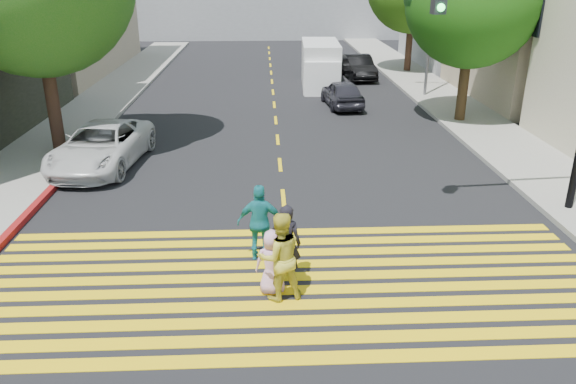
{
  "coord_description": "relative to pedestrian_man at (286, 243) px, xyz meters",
  "views": [
    {
      "loc": [
        -0.54,
        -9.02,
        6.22
      ],
      "look_at": [
        0.0,
        3.0,
        1.4
      ],
      "focal_mm": 35.0,
      "sensor_mm": 36.0,
      "label": 1
    }
  ],
  "objects": [
    {
      "name": "crosswalk",
      "position": [
        0.1,
        -0.21,
        -0.86
      ],
      "size": [
        13.4,
        5.3,
        0.01
      ],
      "color": "yellow",
      "rests_on": "ground"
    },
    {
      "name": "ground",
      "position": [
        0.1,
        -1.48,
        -0.86
      ],
      "size": [
        120.0,
        120.0,
        0.0
      ],
      "primitive_type": "plane",
      "color": "black"
    },
    {
      "name": "white_sedan",
      "position": [
        -5.84,
        7.65,
        -0.15
      ],
      "size": [
        2.93,
        5.36,
        1.43
      ],
      "primitive_type": "imported",
      "rotation": [
        0.0,
        0.0,
        -0.11
      ],
      "color": "silver",
      "rests_on": "ground"
    },
    {
      "name": "dark_car_near",
      "position": [
        3.35,
        15.96,
        -0.21
      ],
      "size": [
        1.87,
        3.92,
        1.29
      ],
      "primitive_type": "imported",
      "rotation": [
        0.0,
        0.0,
        3.23
      ],
      "color": "#222129",
      "rests_on": "ground"
    },
    {
      "name": "white_van",
      "position": [
        2.76,
        20.68,
        0.3
      ],
      "size": [
        2.19,
        5.27,
        2.45
      ],
      "rotation": [
        0.0,
        0.0,
        -0.05
      ],
      "color": "silver",
      "rests_on": "ground"
    },
    {
      "name": "traffic_signal",
      "position": [
        6.62,
        3.09,
        3.47
      ],
      "size": [
        4.56,
        0.71,
        6.7
      ],
      "rotation": [
        0.0,
        0.0,
        0.08
      ],
      "color": "black",
      "rests_on": "ground"
    },
    {
      "name": "curb_red",
      "position": [
        -6.8,
        4.52,
        -0.78
      ],
      "size": [
        0.2,
        8.0,
        0.16
      ],
      "primitive_type": "cube",
      "color": "maroon",
      "rests_on": "ground"
    },
    {
      "name": "pedestrian_extra",
      "position": [
        -0.54,
        0.96,
        0.03
      ],
      "size": [
        1.08,
        0.51,
        1.79
      ],
      "primitive_type": "imported",
      "rotation": [
        0.0,
        0.0,
        3.07
      ],
      "color": "teal",
      "rests_on": "ground"
    },
    {
      "name": "silver_car",
      "position": [
        3.76,
        26.84,
        -0.19
      ],
      "size": [
        2.02,
        4.69,
        1.34
      ],
      "primitive_type": "imported",
      "rotation": [
        0.0,
        0.0,
        3.11
      ],
      "color": "gray",
      "rests_on": "ground"
    },
    {
      "name": "sidewalk_right",
      "position": [
        8.6,
        13.52,
        -0.79
      ],
      "size": [
        3.0,
        60.0,
        0.15
      ],
      "primitive_type": "cube",
      "color": "gray",
      "rests_on": "ground"
    },
    {
      "name": "pedestrian_woman",
      "position": [
        -0.16,
        -0.74,
        0.07
      ],
      "size": [
        1.05,
        0.9,
        1.86
      ],
      "primitive_type": "imported",
      "rotation": [
        0.0,
        0.0,
        3.39
      ],
      "color": "gold",
      "rests_on": "ground"
    },
    {
      "name": "dark_car_parked",
      "position": [
        5.3,
        23.23,
        -0.17
      ],
      "size": [
        1.72,
        4.3,
        1.39
      ],
      "primitive_type": "imported",
      "rotation": [
        0.0,
        0.0,
        0.06
      ],
      "color": "black",
      "rests_on": "ground"
    },
    {
      "name": "street_lamp",
      "position": [
        7.73,
        17.91,
        3.83
      ],
      "size": [
        1.84,
        0.56,
        8.18
      ],
      "rotation": [
        0.0,
        0.0,
        -0.21
      ],
      "color": "slate",
      "rests_on": "ground"
    },
    {
      "name": "sidewalk_left",
      "position": [
        -8.4,
        20.52,
        -0.79
      ],
      "size": [
        3.0,
        40.0,
        0.15
      ],
      "primitive_type": "cube",
      "color": "gray",
      "rests_on": "ground"
    },
    {
      "name": "pedestrian_child",
      "position": [
        -0.31,
        -0.52,
        -0.17
      ],
      "size": [
        0.69,
        0.46,
        1.39
      ],
      "primitive_type": "imported",
      "rotation": [
        0.0,
        0.0,
        3.17
      ],
      "color": "#E5A9D4",
      "rests_on": "ground"
    },
    {
      "name": "lane_line",
      "position": [
        0.1,
        21.02,
        -0.86
      ],
      "size": [
        0.12,
        34.4,
        0.01
      ],
      "color": "yellow",
      "rests_on": "ground"
    },
    {
      "name": "pedestrian_man",
      "position": [
        0.0,
        0.0,
        0.0
      ],
      "size": [
        0.72,
        0.58,
        1.72
      ],
      "primitive_type": "imported",
      "rotation": [
        0.0,
        0.0,
        2.85
      ],
      "color": "black",
      "rests_on": "ground"
    }
  ]
}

